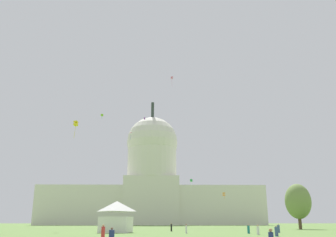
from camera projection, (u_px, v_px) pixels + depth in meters
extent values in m
cube|color=silver|center=(96.00, 206.00, 205.22)|extent=(62.94, 25.54, 21.31)
cube|color=silver|center=(206.00, 206.00, 206.84)|extent=(62.94, 25.54, 21.31)
cube|color=silver|center=(151.00, 201.00, 206.71)|extent=(30.66, 28.09, 26.27)
cylinder|color=silver|center=(152.00, 160.00, 213.28)|extent=(28.75, 28.75, 21.46)
sphere|color=silver|center=(152.00, 142.00, 216.23)|extent=(30.12, 30.12, 30.12)
cylinder|color=#2D3833|center=(153.00, 110.00, 221.74)|extent=(1.80, 1.80, 9.98)
cube|color=white|center=(116.00, 225.00, 66.73)|extent=(5.89, 7.18, 2.83)
pyramid|color=white|center=(117.00, 206.00, 67.64)|extent=(6.18, 7.54, 1.90)
cylinder|color=brown|center=(300.00, 221.00, 95.68)|extent=(0.85, 0.85, 4.44)
ellipsoid|color=olive|center=(298.00, 201.00, 97.05)|extent=(8.95, 9.17, 9.25)
sphere|color=#A37556|center=(271.00, 230.00, 25.35)|extent=(0.35, 0.35, 0.25)
cylinder|color=#3D5684|center=(276.00, 232.00, 49.71)|extent=(0.47, 0.47, 1.24)
sphere|color=tan|center=(276.00, 226.00, 49.91)|extent=(0.22, 0.22, 0.22)
cylinder|color=silver|center=(258.00, 231.00, 55.93)|extent=(0.57, 0.57, 1.26)
sphere|color=tan|center=(258.00, 225.00, 56.13)|extent=(0.33, 0.33, 0.24)
sphere|color=brown|center=(112.00, 229.00, 31.20)|extent=(0.30, 0.30, 0.21)
cylinder|color=red|center=(103.00, 234.00, 35.88)|extent=(0.49, 0.49, 1.48)
sphere|color=tan|center=(103.00, 225.00, 36.11)|extent=(0.29, 0.29, 0.22)
cylinder|color=silver|center=(186.00, 229.00, 62.40)|extent=(0.34, 0.34, 1.31)
sphere|color=#A37556|center=(186.00, 225.00, 62.61)|extent=(0.25, 0.25, 0.25)
cylinder|color=#3D5684|center=(279.00, 229.00, 66.20)|extent=(0.59, 0.59, 1.34)
sphere|color=beige|center=(278.00, 224.00, 66.41)|extent=(0.25, 0.25, 0.20)
cylinder|color=#1E757A|center=(249.00, 230.00, 61.12)|extent=(0.57, 0.57, 1.29)
sphere|color=tan|center=(248.00, 225.00, 61.33)|extent=(0.29, 0.29, 0.21)
cylinder|color=black|center=(171.00, 228.00, 74.90)|extent=(0.38, 0.38, 1.45)
sphere|color=beige|center=(171.00, 224.00, 75.13)|extent=(0.28, 0.28, 0.24)
cube|color=orange|center=(224.00, 195.00, 137.02)|extent=(1.10, 1.13, 0.52)
cube|color=orange|center=(224.00, 193.00, 137.22)|extent=(1.10, 1.13, 0.52)
cylinder|color=orange|center=(224.00, 198.00, 136.75)|extent=(0.22, 0.22, 1.52)
cube|color=green|center=(191.00, 181.00, 122.45)|extent=(0.94, 0.93, 0.49)
cube|color=green|center=(191.00, 180.00, 122.57)|extent=(0.94, 0.93, 0.49)
cylinder|color=white|center=(191.00, 186.00, 121.97)|extent=(0.31, 0.40, 3.22)
pyramid|color=red|center=(132.00, 134.00, 186.38)|extent=(1.45, 1.44, 0.14)
cylinder|color=blue|center=(131.00, 137.00, 185.54)|extent=(0.09, 0.13, 2.86)
cube|color=pink|center=(172.00, 78.00, 142.45)|extent=(0.93, 0.89, 0.48)
cube|color=pink|center=(172.00, 77.00, 142.58)|extent=(0.93, 0.89, 0.48)
cylinder|color=pink|center=(172.00, 83.00, 141.93)|extent=(0.27, 0.36, 3.45)
cube|color=purple|center=(145.00, 118.00, 198.05)|extent=(0.71, 0.45, 1.22)
cube|color=#8CD133|center=(102.00, 116.00, 164.38)|extent=(1.18, 1.20, 0.53)
cube|color=#8CD133|center=(102.00, 115.00, 164.51)|extent=(1.18, 1.20, 0.53)
cylinder|color=green|center=(102.00, 117.00, 164.16)|extent=(0.11, 0.18, 1.21)
cube|color=yellow|center=(76.00, 125.00, 87.79)|extent=(1.09, 1.14, 0.59)
cube|color=yellow|center=(76.00, 122.00, 87.97)|extent=(1.09, 1.14, 0.59)
cylinder|color=yellow|center=(75.00, 132.00, 87.30)|extent=(0.32, 0.36, 3.09)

